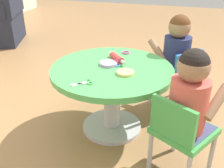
{
  "coord_description": "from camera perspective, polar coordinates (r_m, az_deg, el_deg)",
  "views": [
    {
      "loc": [
        -1.63,
        -0.47,
        1.23
      ],
      "look_at": [
        0.0,
        0.0,
        0.37
      ],
      "focal_mm": 43.32,
      "sensor_mm": 36.0,
      "label": 1
    }
  ],
  "objects": [
    {
      "name": "child_chair_right",
      "position": [
        2.25,
        13.61,
        1.79
      ],
      "size": [
        0.42,
        0.42,
        0.54
      ],
      "color": "#B7B7BC",
      "rests_on": "ground"
    },
    {
      "name": "craft_scissors",
      "position": [
        1.64,
        -5.78,
        0.24
      ],
      "size": [
        0.13,
        0.14,
        0.01
      ],
      "color": "silver",
      "rests_on": "craft_table"
    },
    {
      "name": "craft_table",
      "position": [
        1.9,
        -0.0,
        -0.03
      ],
      "size": [
        0.85,
        0.85,
        0.5
      ],
      "color": "silver",
      "rests_on": "ground"
    },
    {
      "name": "ground_plane",
      "position": [
        2.1,
        -0.0,
        -9.15
      ],
      "size": [
        10.0,
        10.0,
        0.0
      ],
      "primitive_type": "plane",
      "color": "#9E7247"
    },
    {
      "name": "rolling_pin",
      "position": [
        1.95,
        1.09,
        5.51
      ],
      "size": [
        0.18,
        0.17,
        0.05
      ],
      "color": "#D83F3F",
      "rests_on": "craft_table"
    },
    {
      "name": "seated_child_left",
      "position": [
        1.5,
        16.14,
        -2.14
      ],
      "size": [
        0.43,
        0.41,
        0.51
      ],
      "color": "#3F4772",
      "rests_on": "ground"
    },
    {
      "name": "cookie_cutter_1",
      "position": [
        1.87,
        1.08,
        3.96
      ],
      "size": [
        0.05,
        0.05,
        0.01
      ],
      "primitive_type": "torus",
      "color": "#3F99D8",
      "rests_on": "craft_table"
    },
    {
      "name": "playdough_blob_0",
      "position": [
        1.76,
        2.84,
        2.41
      ],
      "size": [
        0.11,
        0.11,
        0.02
      ],
      "primitive_type": "cylinder",
      "color": "#F2CC72",
      "rests_on": "craft_table"
    },
    {
      "name": "cookie_cutter_0",
      "position": [
        2.11,
        2.9,
        6.64
      ],
      "size": [
        0.06,
        0.06,
        0.01
      ],
      "primitive_type": "torus",
      "color": "#D83FA5",
      "rests_on": "craft_table"
    },
    {
      "name": "playdough_blob_1",
      "position": [
        1.89,
        -0.7,
        4.35
      ],
      "size": [
        0.12,
        0.12,
        0.02
      ],
      "primitive_type": "cylinder",
      "color": "#CC99E5",
      "rests_on": "craft_table"
    },
    {
      "name": "seated_child_right",
      "position": [
        2.2,
        13.51,
        7.52
      ],
      "size": [
        0.43,
        0.44,
        0.51
      ],
      "color": "#3F4772",
      "rests_on": "ground"
    },
    {
      "name": "child_chair_left",
      "position": [
        1.59,
        14.33,
        -9.78
      ],
      "size": [
        0.41,
        0.41,
        0.54
      ],
      "color": "#B7B7BC",
      "rests_on": "ground"
    }
  ]
}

